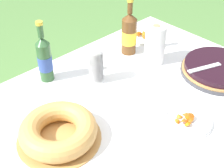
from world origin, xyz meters
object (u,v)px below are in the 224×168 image
(bundt_cake, at_px, (58,131))
(snack_plate_left, at_px, (143,35))
(paper_towel_roll, at_px, (155,44))
(cup_stack, at_px, (96,66))
(cider_bottle_green, at_px, (45,59))
(berry_tart, at_px, (219,69))
(snack_plate_right, at_px, (188,121))
(cider_bottle_amber, at_px, (129,34))

(bundt_cake, bearing_deg, snack_plate_left, 21.20)
(bundt_cake, distance_m, snack_plate_left, 0.95)
(paper_towel_roll, bearing_deg, cup_stack, 167.03)
(cider_bottle_green, bearing_deg, snack_plate_left, -3.17)
(snack_plate_left, bearing_deg, paper_towel_roll, -125.82)
(bundt_cake, xyz_separation_m, snack_plate_left, (0.88, 0.34, -0.03))
(berry_tart, height_order, cup_stack, cup_stack)
(berry_tart, height_order, snack_plate_left, berry_tart)
(cup_stack, xyz_separation_m, snack_plate_left, (0.51, 0.15, -0.08))
(cider_bottle_green, relative_size, paper_towel_roll, 1.46)
(cider_bottle_green, height_order, snack_plate_left, cider_bottle_green)
(berry_tart, xyz_separation_m, snack_plate_right, (-0.42, -0.11, -0.02))
(berry_tart, height_order, bundt_cake, bundt_cake)
(berry_tart, distance_m, bundt_cake, 0.90)
(cider_bottle_amber, relative_size, paper_towel_roll, 1.46)
(cider_bottle_amber, distance_m, snack_plate_right, 0.64)
(bundt_cake, bearing_deg, cup_stack, 27.58)
(snack_plate_right, bearing_deg, bundt_cake, 146.47)
(cider_bottle_green, height_order, snack_plate_right, cider_bottle_green)
(snack_plate_left, bearing_deg, cup_stack, -163.80)
(berry_tart, distance_m, cider_bottle_amber, 0.52)
(cup_stack, distance_m, cider_bottle_amber, 0.33)
(cup_stack, relative_size, snack_plate_left, 0.82)
(snack_plate_left, height_order, paper_towel_roll, paper_towel_roll)
(cider_bottle_amber, xyz_separation_m, paper_towel_roll, (0.03, -0.17, -0.01))
(bundt_cake, bearing_deg, paper_towel_roll, 9.00)
(cider_bottle_green, bearing_deg, snack_plate_right, -69.29)
(snack_plate_right, bearing_deg, cider_bottle_amber, 68.29)
(berry_tart, relative_size, snack_plate_right, 1.89)
(berry_tart, relative_size, bundt_cake, 1.13)
(berry_tart, relative_size, cup_stack, 2.06)
(berry_tart, xyz_separation_m, cider_bottle_green, (-0.68, 0.57, 0.09))
(bundt_cake, distance_m, paper_towel_roll, 0.73)
(cider_bottle_amber, bearing_deg, cup_stack, -165.03)
(cider_bottle_green, distance_m, snack_plate_left, 0.69)
(paper_towel_roll, bearing_deg, snack_plate_left, 54.18)
(cider_bottle_amber, xyz_separation_m, snack_plate_left, (0.19, 0.06, -0.11))
(bundt_cake, bearing_deg, cider_bottle_amber, 22.03)
(snack_plate_left, bearing_deg, bundt_cake, -158.80)
(bundt_cake, bearing_deg, snack_plate_right, -33.53)
(cider_bottle_green, xyz_separation_m, snack_plate_right, (0.26, -0.68, -0.11))
(bundt_cake, distance_m, cup_stack, 0.42)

